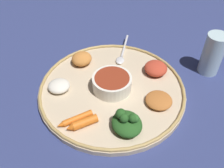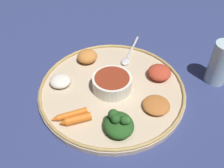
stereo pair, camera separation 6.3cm
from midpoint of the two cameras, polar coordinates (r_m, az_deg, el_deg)
The scene contains 13 objects.
ground_plane at distance 0.65m, azimuth -2.77°, elevation -1.98°, with size 2.40×2.40×0.00m, color navy.
platter at distance 0.65m, azimuth -2.79°, elevation -1.54°, with size 0.38×0.38×0.01m, color #C6B293.
platter_rim at distance 0.64m, azimuth -2.82°, elevation -0.91°, with size 0.37×0.37×0.01m, color tan.
center_bowl at distance 0.63m, azimuth -2.88°, elevation 0.20°, with size 0.10×0.10×0.04m.
spoon at distance 0.74m, azimuth -0.27°, elevation 6.85°, with size 0.02×0.15×0.01m.
greens_pile at distance 0.54m, azimuth 0.07°, elevation -8.97°, with size 0.10×0.10×0.05m.
carrot_near_spoon at distance 0.58m, azimuth -11.57°, elevation -8.07°, with size 0.07×0.07×0.01m.
carrot_outer at distance 0.56m, azimuth -10.03°, elevation -9.01°, with size 0.07×0.06×0.02m.
mound_berbere_red at distance 0.68m, azimuth 7.42°, elevation 3.49°, with size 0.06×0.06×0.03m, color #B73D28.
mound_chickpea at distance 0.60m, azimuth 7.77°, elevation -3.86°, with size 0.07×0.07×0.02m, color #B2662D.
mound_squash at distance 0.71m, azimuth -9.50°, elevation 5.63°, with size 0.06×0.06×0.03m, color #C67A38.
mound_rice_white at distance 0.65m, azimuth -14.80°, elevation -0.57°, with size 0.06×0.05×0.02m, color silver.
drinking_glass at distance 0.72m, azimuth 19.63°, elevation 5.88°, with size 0.06×0.06×0.12m.
Camera 1 is at (-0.10, 0.44, 0.47)m, focal length 39.86 mm.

